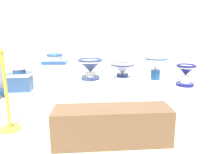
{
  "coord_description": "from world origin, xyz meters",
  "views": [
    {
      "loc": [
        1.77,
        -1.2,
        1.17
      ],
      "look_at": [
        2.04,
        2.13,
        0.44
      ],
      "focal_mm": 31.82,
      "sensor_mm": 36.0,
      "label": 1
    }
  ],
  "objects_px": {
    "antique_toilet_tall_cobalt": "(156,64)",
    "plinth_block_squat_floral": "(91,87)",
    "info_placard_third": "(88,21)",
    "plinth_block_rightmost": "(184,89)",
    "plinth_block_central_ornate": "(122,87)",
    "antique_toilet_rightmost": "(186,72)",
    "decorative_vase_corner": "(9,91)",
    "plinth_block_tall_cobalt": "(155,89)",
    "info_placard_fourth": "(120,20)",
    "antique_toilet_central_ornate": "(123,69)",
    "stanchion_post_near_left": "(8,107)",
    "antique_toilet_squat_floral": "(90,66)",
    "museum_bench": "(113,125)",
    "antique_toilet_pale_glazed": "(55,68)",
    "plinth_block_broad_patterned": "(22,94)",
    "plinth_block_pale_glazed": "(57,90)",
    "info_placard_second": "(59,20)",
    "info_placard_first": "(24,20)",
    "antique_toilet_broad_patterned": "(20,79)",
    "info_placard_fifth": "(149,21)"
  },
  "relations": [
    {
      "from": "antique_toilet_central_ornate",
      "to": "plinth_block_central_ornate",
      "type": "bearing_deg",
      "value": 180.0
    },
    {
      "from": "antique_toilet_broad_patterned",
      "to": "stanchion_post_near_left",
      "type": "height_order",
      "value": "stanchion_post_near_left"
    },
    {
      "from": "plinth_block_central_ornate",
      "to": "antique_toilet_tall_cobalt",
      "type": "bearing_deg",
      "value": -7.09
    },
    {
      "from": "plinth_block_broad_patterned",
      "to": "antique_toilet_central_ornate",
      "type": "distance_m",
      "value": 1.76
    },
    {
      "from": "antique_toilet_rightmost",
      "to": "museum_bench",
      "type": "relative_size",
      "value": 0.3
    },
    {
      "from": "info_placard_third",
      "to": "stanchion_post_near_left",
      "type": "distance_m",
      "value": 2.01
    },
    {
      "from": "plinth_block_central_ornate",
      "to": "antique_toilet_pale_glazed",
      "type": "bearing_deg",
      "value": -176.62
    },
    {
      "from": "antique_toilet_squat_floral",
      "to": "antique_toilet_central_ornate",
      "type": "distance_m",
      "value": 0.56
    },
    {
      "from": "info_placard_first",
      "to": "info_placard_fifth",
      "type": "bearing_deg",
      "value": -0.0
    },
    {
      "from": "info_placard_third",
      "to": "decorative_vase_corner",
      "type": "bearing_deg",
      "value": -171.54
    },
    {
      "from": "info_placard_third",
      "to": "plinth_block_rightmost",
      "type": "bearing_deg",
      "value": -14.57
    },
    {
      "from": "plinth_block_pale_glazed",
      "to": "plinth_block_squat_floral",
      "type": "distance_m",
      "value": 0.58
    },
    {
      "from": "antique_toilet_tall_cobalt",
      "to": "decorative_vase_corner",
      "type": "height_order",
      "value": "antique_toilet_tall_cobalt"
    },
    {
      "from": "antique_toilet_pale_glazed",
      "to": "plinth_block_rightmost",
      "type": "bearing_deg",
      "value": 1.75
    },
    {
      "from": "info_placard_first",
      "to": "info_placard_fourth",
      "type": "xyz_separation_m",
      "value": [
        1.71,
        -0.0,
        0.01
      ]
    },
    {
      "from": "info_placard_second",
      "to": "info_placard_fifth",
      "type": "xyz_separation_m",
      "value": [
        1.65,
        -0.0,
        -0.02
      ]
    },
    {
      "from": "antique_toilet_pale_glazed",
      "to": "info_placard_second",
      "type": "relative_size",
      "value": 3.66
    },
    {
      "from": "info_placard_third",
      "to": "info_placard_fifth",
      "type": "xyz_separation_m",
      "value": [
        1.14,
        -0.0,
        0.01
      ]
    },
    {
      "from": "museum_bench",
      "to": "info_placard_first",
      "type": "bearing_deg",
      "value": 128.44
    },
    {
      "from": "antique_toilet_broad_patterned",
      "to": "plinth_block_central_ornate",
      "type": "distance_m",
      "value": 1.73
    },
    {
      "from": "info_placard_first",
      "to": "info_placard_fifth",
      "type": "relative_size",
      "value": 1.13
    },
    {
      "from": "museum_bench",
      "to": "decorative_vase_corner",
      "type": "bearing_deg",
      "value": 137.59
    },
    {
      "from": "antique_toilet_tall_cobalt",
      "to": "plinth_block_broad_patterned",
      "type": "bearing_deg",
      "value": 178.65
    },
    {
      "from": "plinth_block_tall_cobalt",
      "to": "info_placard_fourth",
      "type": "height_order",
      "value": "info_placard_fourth"
    },
    {
      "from": "plinth_block_broad_patterned",
      "to": "info_placard_first",
      "type": "relative_size",
      "value": 2.55
    },
    {
      "from": "decorative_vase_corner",
      "to": "plinth_block_central_ornate",
      "type": "bearing_deg",
      "value": -6.66
    },
    {
      "from": "plinth_block_pale_glazed",
      "to": "info_placard_second",
      "type": "relative_size",
      "value": 2.56
    },
    {
      "from": "plinth_block_tall_cobalt",
      "to": "antique_toilet_tall_cobalt",
      "type": "height_order",
      "value": "antique_toilet_tall_cobalt"
    },
    {
      "from": "info_placard_third",
      "to": "decorative_vase_corner",
      "type": "distance_m",
      "value": 1.89
    },
    {
      "from": "info_placard_second",
      "to": "info_placard_fourth",
      "type": "relative_size",
      "value": 0.89
    },
    {
      "from": "decorative_vase_corner",
      "to": "stanchion_post_near_left",
      "type": "bearing_deg",
      "value": -67.68
    },
    {
      "from": "plinth_block_central_ornate",
      "to": "antique_toilet_central_ornate",
      "type": "height_order",
      "value": "antique_toilet_central_ornate"
    },
    {
      "from": "plinth_block_rightmost",
      "to": "info_placard_second",
      "type": "bearing_deg",
      "value": 168.66
    },
    {
      "from": "info_placard_second",
      "to": "museum_bench",
      "type": "bearing_deg",
      "value": -65.66
    },
    {
      "from": "plinth_block_squat_floral",
      "to": "stanchion_post_near_left",
      "type": "distance_m",
      "value": 1.41
    },
    {
      "from": "antique_toilet_pale_glazed",
      "to": "stanchion_post_near_left",
      "type": "distance_m",
      "value": 1.03
    },
    {
      "from": "plinth_block_broad_patterned",
      "to": "museum_bench",
      "type": "relative_size",
      "value": 0.26
    },
    {
      "from": "antique_toilet_tall_cobalt",
      "to": "info_placard_third",
      "type": "height_order",
      "value": "info_placard_third"
    },
    {
      "from": "plinth_block_central_ornate",
      "to": "plinth_block_rightmost",
      "type": "xyz_separation_m",
      "value": [
        1.13,
        0.0,
        -0.06
      ]
    },
    {
      "from": "antique_toilet_broad_patterned",
      "to": "info_placard_first",
      "type": "distance_m",
      "value": 1.08
    },
    {
      "from": "antique_toilet_tall_cobalt",
      "to": "plinth_block_squat_floral",
      "type": "bearing_deg",
      "value": 173.97
    },
    {
      "from": "antique_toilet_tall_cobalt",
      "to": "museum_bench",
      "type": "relative_size",
      "value": 0.36
    },
    {
      "from": "info_placard_third",
      "to": "decorative_vase_corner",
      "type": "xyz_separation_m",
      "value": [
        -1.43,
        -0.21,
        -1.22
      ]
    },
    {
      "from": "plinth_block_central_ornate",
      "to": "stanchion_post_near_left",
      "type": "distance_m",
      "value": 1.81
    },
    {
      "from": "info_placard_first",
      "to": "decorative_vase_corner",
      "type": "height_order",
      "value": "info_placard_first"
    },
    {
      "from": "info_placard_first",
      "to": "info_placard_third",
      "type": "height_order",
      "value": "info_placard_first"
    },
    {
      "from": "plinth_block_squat_floral",
      "to": "antique_toilet_rightmost",
      "type": "distance_m",
      "value": 1.7
    },
    {
      "from": "plinth_block_pale_glazed",
      "to": "antique_toilet_pale_glazed",
      "type": "bearing_deg",
      "value": 180.0
    },
    {
      "from": "antique_toilet_central_ornate",
      "to": "antique_toilet_rightmost",
      "type": "height_order",
      "value": "antique_toilet_central_ornate"
    },
    {
      "from": "antique_toilet_pale_glazed",
      "to": "plinth_block_squat_floral",
      "type": "bearing_deg",
      "value": 11.4
    }
  ]
}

